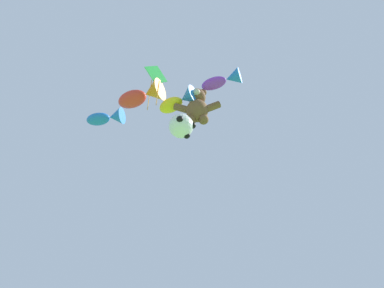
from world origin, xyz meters
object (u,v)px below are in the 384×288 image
Objects in this scene: teddy_bear_kite at (197,106)px; fish_kite_goldfin at (179,101)px; fish_kite_violet at (223,80)px; diamond_kite at (156,77)px; fish_kite_crimson at (142,96)px; soccer_ball_kite at (181,126)px; fish_kite_cobalt at (107,118)px.

fish_kite_goldfin is (-0.85, 0.02, 0.44)m from teddy_bear_kite.
fish_kite_goldfin reaches higher than fish_kite_violet.
diamond_kite reaches higher than teddy_bear_kite.
fish_kite_violet is 0.73× the size of fish_kite_crimson.
fish_kite_cobalt reaches higher than soccer_ball_kite.
fish_kite_crimson reaches higher than soccer_ball_kite.
fish_kite_goldfin is at bearing 16.57° from diamond_kite.
diamond_kite is (-1.18, -0.35, 1.48)m from fish_kite_goldfin.
fish_kite_violet is 2.33m from fish_kite_goldfin.
fish_kite_crimson is at bearing -28.94° from fish_kite_cobalt.
fish_kite_goldfin is 1.01× the size of fish_kite_cobalt.
fish_kite_cobalt reaches higher than fish_kite_violet.
soccer_ball_kite is at bearing 159.12° from fish_kite_violet.
fish_kite_cobalt is (-4.20, 1.73, 2.51)m from soccer_ball_kite.
teddy_bear_kite is 1.68m from fish_kite_violet.
soccer_ball_kite is 0.55× the size of fish_kite_goldfin.
soccer_ball_kite is at bearing 1.84° from diamond_kite.
teddy_bear_kite is 1.17× the size of fish_kite_violet.
soccer_ball_kite is 5.19m from fish_kite_cobalt.
diamond_kite is (-1.36, -0.04, 3.41)m from soccer_ball_kite.
fish_kite_violet is (1.24, -1.01, 0.50)m from teddy_bear_kite.
diamond_kite is (-3.27, 0.68, 1.42)m from fish_kite_violet.
fish_kite_crimson is at bearing 162.05° from fish_kite_violet.
fish_kite_goldfin is 1.93m from diamond_kite.
teddy_bear_kite is 3.06m from fish_kite_crimson.
fish_kite_goldfin is (-2.09, 1.04, -0.06)m from fish_kite_violet.
teddy_bear_kite is 1.06× the size of fish_kite_goldfin.
fish_kite_crimson reaches higher than fish_kite_cobalt.
diamond_kite reaches higher than fish_kite_crimson.
fish_kite_cobalt is (-4.87, 1.45, 1.02)m from teddy_bear_kite.
fish_kite_cobalt reaches higher than fish_kite_goldfin.
soccer_ball_kite is 1.96m from fish_kite_goldfin.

